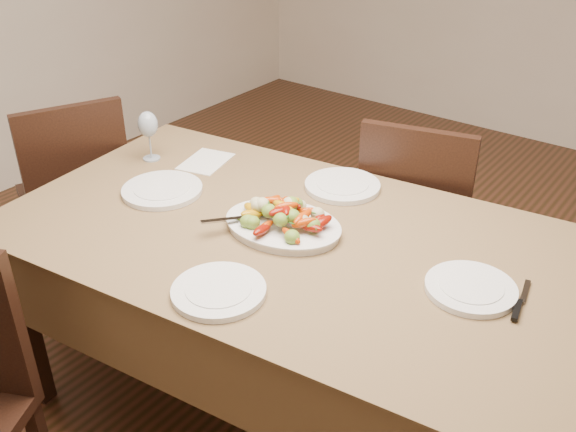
# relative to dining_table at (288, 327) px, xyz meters

# --- Properties ---
(floor) EXTENTS (6.00, 6.00, 0.00)m
(floor) POSITION_rel_dining_table_xyz_m (0.08, 0.06, -0.38)
(floor) COLOR #3D2212
(floor) RESTS_ON ground
(dining_table) EXTENTS (1.95, 1.25, 0.76)m
(dining_table) POSITION_rel_dining_table_xyz_m (0.00, 0.00, 0.00)
(dining_table) COLOR brown
(dining_table) RESTS_ON ground
(chair_far) EXTENTS (0.51, 0.51, 0.95)m
(chair_far) POSITION_rel_dining_table_xyz_m (0.09, 0.77, 0.10)
(chair_far) COLOR black
(chair_far) RESTS_ON ground
(chair_left) EXTENTS (0.55, 0.55, 0.95)m
(chair_left) POSITION_rel_dining_table_xyz_m (-1.22, 0.05, 0.10)
(chair_left) COLOR black
(chair_left) RESTS_ON ground
(serving_platter) EXTENTS (0.40, 0.32, 0.02)m
(serving_platter) POSITION_rel_dining_table_xyz_m (-0.02, 0.00, 0.39)
(serving_platter) COLOR white
(serving_platter) RESTS_ON dining_table
(roasted_vegetables) EXTENTS (0.33, 0.24, 0.09)m
(roasted_vegetables) POSITION_rel_dining_table_xyz_m (-0.02, 0.00, 0.45)
(roasted_vegetables) COLOR #720D04
(roasted_vegetables) RESTS_ON serving_platter
(serving_spoon) EXTENTS (0.27, 0.19, 0.03)m
(serving_spoon) POSITION_rel_dining_table_xyz_m (-0.08, -0.04, 0.43)
(serving_spoon) COLOR #9EA0A8
(serving_spoon) RESTS_ON serving_platter
(plate_left) EXTENTS (0.28, 0.28, 0.02)m
(plate_left) POSITION_rel_dining_table_xyz_m (-0.52, -0.05, 0.39)
(plate_left) COLOR white
(plate_left) RESTS_ON dining_table
(plate_right) EXTENTS (0.25, 0.25, 0.02)m
(plate_right) POSITION_rel_dining_table_xyz_m (0.58, 0.06, 0.39)
(plate_right) COLOR white
(plate_right) RESTS_ON dining_table
(plate_far) EXTENTS (0.27, 0.27, 0.02)m
(plate_far) POSITION_rel_dining_table_xyz_m (-0.03, 0.36, 0.39)
(plate_far) COLOR white
(plate_far) RESTS_ON dining_table
(plate_near) EXTENTS (0.26, 0.26, 0.02)m
(plate_near) POSITION_rel_dining_table_xyz_m (0.04, -0.36, 0.39)
(plate_near) COLOR white
(plate_near) RESTS_ON dining_table
(wine_glass) EXTENTS (0.08, 0.08, 0.20)m
(wine_glass) POSITION_rel_dining_table_xyz_m (-0.75, 0.12, 0.48)
(wine_glass) COLOR #8C99A5
(wine_glass) RESTS_ON dining_table
(menu_card) EXTENTS (0.20, 0.24, 0.00)m
(menu_card) POSITION_rel_dining_table_xyz_m (-0.57, 0.23, 0.38)
(menu_card) COLOR silver
(menu_card) RESTS_ON dining_table
(table_knife) EXTENTS (0.06, 0.20, 0.01)m
(table_knife) POSITION_rel_dining_table_xyz_m (0.71, 0.09, 0.38)
(table_knife) COLOR #9EA0A8
(table_knife) RESTS_ON dining_table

